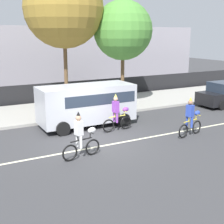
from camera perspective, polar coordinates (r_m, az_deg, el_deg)
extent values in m
plane|color=#38383A|center=(14.20, -2.60, -5.60)|extent=(80.00, 80.00, 0.00)
cube|color=beige|center=(13.77, -1.69, -6.20)|extent=(36.00, 0.14, 0.01)
cube|color=#9E9B93|center=(20.00, -10.72, 0.22)|extent=(60.00, 5.00, 0.15)
cube|color=black|center=(22.60, -13.05, 3.31)|extent=(40.00, 0.08, 1.40)
cube|color=#99939E|center=(31.60, -10.87, 10.09)|extent=(28.00, 8.00, 5.45)
torus|color=black|center=(12.70, -3.59, -6.41)|extent=(0.67, 0.18, 0.67)
torus|color=black|center=(12.19, -7.71, -7.42)|extent=(0.67, 0.18, 0.67)
cylinder|color=black|center=(12.29, -5.65, -5.10)|extent=(0.96, 0.21, 0.05)
cylinder|color=black|center=(12.19, -6.26, -4.84)|extent=(0.04, 0.04, 0.18)
cylinder|color=black|center=(12.47, -4.02, -4.23)|extent=(0.04, 0.04, 0.23)
cylinder|color=black|center=(12.43, -4.03, -3.73)|extent=(0.11, 0.50, 0.03)
ellipsoid|color=white|center=(12.46, -3.72, -3.35)|extent=(0.39, 0.26, 0.24)
cube|color=white|center=(12.09, -6.11, -2.91)|extent=(0.29, 0.35, 0.56)
sphere|color=tan|center=(11.98, -6.16, -1.08)|extent=(0.22, 0.22, 0.22)
cone|color=black|center=(11.93, -6.18, -0.24)|extent=(0.14, 0.14, 0.16)
cylinder|color=white|center=(12.14, -5.69, -5.55)|extent=(0.11, 0.11, 0.48)
cylinder|color=white|center=(12.37, -6.39, -5.20)|extent=(0.11, 0.11, 0.48)
torus|color=black|center=(16.07, 2.54, -1.98)|extent=(0.67, 0.11, 0.67)
torus|color=black|center=(15.52, -0.66, -2.55)|extent=(0.67, 0.11, 0.67)
cylinder|color=#E5D84C|center=(15.68, 0.97, -0.81)|extent=(0.97, 0.11, 0.05)
cylinder|color=#E5D84C|center=(15.58, 0.51, -0.56)|extent=(0.04, 0.04, 0.18)
cylinder|color=#E5D84C|center=(15.88, 2.25, -0.20)|extent=(0.04, 0.04, 0.23)
cylinder|color=#E5D84C|center=(15.85, 2.25, 0.20)|extent=(0.06, 0.50, 0.03)
ellipsoid|color=purple|center=(15.88, 2.50, 0.49)|extent=(0.37, 0.22, 0.24)
cube|color=purple|center=(15.50, 0.67, 0.97)|extent=(0.26, 0.33, 0.56)
sphere|color=tan|center=(15.42, 0.67, 2.41)|extent=(0.22, 0.22, 0.22)
cone|color=#E5D84C|center=(15.38, 0.68, 3.07)|extent=(0.14, 0.14, 0.16)
cylinder|color=purple|center=(15.52, 0.94, -1.11)|extent=(0.11, 0.11, 0.48)
cylinder|color=purple|center=(15.75, 0.39, -0.89)|extent=(0.11, 0.11, 0.48)
torus|color=black|center=(15.88, 15.21, -2.67)|extent=(0.67, 0.20, 0.67)
torus|color=black|center=(15.06, 12.91, -3.44)|extent=(0.67, 0.20, 0.67)
cylinder|color=gold|center=(15.35, 14.18, -1.56)|extent=(0.96, 0.24, 0.05)
cylinder|color=gold|center=(15.21, 13.87, -1.34)|extent=(0.04, 0.04, 0.18)
cylinder|color=gold|center=(15.66, 15.11, -0.89)|extent=(0.04, 0.04, 0.23)
cylinder|color=gold|center=(15.63, 15.14, -0.48)|extent=(0.13, 0.50, 0.03)
ellipsoid|color=#2D47B2|center=(15.68, 15.33, -0.18)|extent=(0.39, 0.27, 0.24)
cube|color=#2D47B2|center=(15.15, 14.07, 0.23)|extent=(0.30, 0.36, 0.56)
sphere|color=#9E7051|center=(15.06, 14.16, 1.70)|extent=(0.22, 0.22, 0.22)
cone|color=gold|center=(15.03, 14.20, 2.37)|extent=(0.14, 0.14, 0.16)
cylinder|color=#2D47B2|center=(15.21, 14.37, -1.88)|extent=(0.11, 0.11, 0.48)
cylinder|color=#2D47B2|center=(15.36, 13.53, -1.67)|extent=(0.11, 0.11, 0.48)
cube|color=silver|center=(16.48, -4.68, 1.60)|extent=(5.00, 2.00, 1.90)
cube|color=#283342|center=(16.57, -3.44, 2.93)|extent=(3.90, 2.02, 0.56)
cylinder|color=black|center=(16.58, 2.16, -1.42)|extent=(0.70, 0.22, 0.70)
cylinder|color=black|center=(18.27, -1.01, 0.05)|extent=(0.70, 0.22, 0.70)
cylinder|color=black|center=(15.21, -8.97, -3.02)|extent=(0.70, 0.22, 0.70)
cylinder|color=black|center=(17.04, -11.22, -1.26)|extent=(0.70, 0.22, 0.70)
cylinder|color=black|center=(21.30, 19.49, 1.12)|extent=(0.60, 0.20, 0.60)
cylinder|color=black|center=(22.46, 16.28, 2.00)|extent=(0.60, 0.20, 0.60)
cylinder|color=brown|center=(20.34, -8.43, 7.15)|extent=(0.24, 0.24, 4.46)
sphere|color=olive|center=(20.26, -8.84, 18.31)|extent=(4.91, 4.91, 4.91)
cylinder|color=brown|center=(21.15, 1.93, 6.26)|extent=(0.24, 0.24, 3.51)
sphere|color=#4C8C38|center=(20.95, 2.00, 14.71)|extent=(3.86, 3.86, 3.86)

